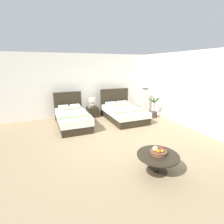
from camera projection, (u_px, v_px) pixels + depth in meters
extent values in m
cube|color=#9C8462|center=(116.00, 140.00, 5.51)|extent=(9.73, 10.03, 0.02)
cube|color=white|center=(90.00, 85.00, 8.01)|extent=(9.73, 0.12, 2.82)
cube|color=white|center=(185.00, 89.00, 6.58)|extent=(0.12, 5.63, 2.82)
cube|color=#2C2418|center=(73.00, 123.00, 6.62)|extent=(1.12, 2.02, 0.27)
cube|color=white|center=(73.00, 116.00, 6.55)|extent=(1.16, 2.06, 0.28)
cube|color=#2C2418|center=(68.00, 106.00, 7.41)|extent=(1.17, 0.08, 1.21)
cube|color=white|center=(63.00, 107.00, 7.06)|extent=(0.40, 0.31, 0.14)
cube|color=white|center=(75.00, 106.00, 7.24)|extent=(0.40, 0.31, 0.14)
cylinder|color=beige|center=(70.00, 108.00, 6.94)|extent=(0.60, 0.16, 0.15)
cube|color=gray|center=(75.00, 117.00, 6.00)|extent=(1.16, 0.38, 0.01)
cube|color=#2C2418|center=(124.00, 117.00, 7.41)|extent=(1.36, 2.08, 0.29)
cube|color=white|center=(124.00, 111.00, 7.34)|extent=(1.40, 2.12, 0.23)
cube|color=#2C2418|center=(115.00, 101.00, 8.22)|extent=(1.41, 0.08, 1.23)
cube|color=white|center=(111.00, 104.00, 7.86)|extent=(0.48, 0.31, 0.14)
cube|color=white|center=(123.00, 103.00, 8.08)|extent=(0.48, 0.31, 0.14)
cylinder|color=beige|center=(119.00, 104.00, 7.76)|extent=(0.74, 0.16, 0.15)
cube|color=gray|center=(131.00, 112.00, 6.79)|extent=(1.40, 0.37, 0.01)
cube|color=#2C2418|center=(93.00, 112.00, 7.86)|extent=(0.49, 0.47, 0.45)
sphere|color=tan|center=(94.00, 112.00, 7.62)|extent=(0.02, 0.02, 0.02)
cylinder|color=tan|center=(92.00, 107.00, 7.81)|extent=(0.15, 0.15, 0.02)
ellipsoid|color=tan|center=(92.00, 105.00, 7.78)|extent=(0.21, 0.21, 0.20)
cylinder|color=#99844C|center=(92.00, 102.00, 7.75)|extent=(0.02, 0.02, 0.04)
cylinder|color=beige|center=(92.00, 100.00, 7.72)|extent=(0.31, 0.31, 0.17)
cylinder|color=#B0B9C5|center=(90.00, 106.00, 7.69)|extent=(0.08, 0.08, 0.14)
torus|color=#B0B9C5|center=(90.00, 105.00, 7.67)|extent=(0.08, 0.08, 0.01)
cylinder|color=#2C2418|center=(157.00, 171.00, 3.85)|extent=(0.47, 0.47, 0.02)
cylinder|color=#2C2418|center=(157.00, 164.00, 3.80)|extent=(0.13, 0.13, 0.39)
cylinder|color=#2C2418|center=(158.00, 155.00, 3.75)|extent=(0.92, 0.92, 0.04)
cylinder|color=brown|center=(158.00, 152.00, 3.76)|extent=(0.35, 0.35, 0.07)
torus|color=brown|center=(159.00, 151.00, 3.75)|extent=(0.37, 0.37, 0.02)
sphere|color=red|center=(161.00, 149.00, 3.79)|extent=(0.08, 0.08, 0.08)
sphere|color=#89B742|center=(157.00, 148.00, 3.82)|extent=(0.08, 0.08, 0.08)
sphere|color=beige|center=(155.00, 149.00, 3.74)|extent=(0.12, 0.12, 0.12)
sphere|color=orange|center=(158.00, 151.00, 3.67)|extent=(0.08, 0.08, 0.08)
sphere|color=gold|center=(162.00, 151.00, 3.70)|extent=(0.07, 0.07, 0.07)
cube|color=#2F1D1A|center=(144.00, 112.00, 8.53)|extent=(0.25, 0.25, 0.03)
cube|color=beige|center=(145.00, 101.00, 8.37)|extent=(0.21, 0.21, 1.17)
cube|color=#2F1D1A|center=(145.00, 89.00, 8.21)|extent=(0.25, 0.25, 0.02)
cylinder|color=#3D2D34|center=(154.00, 115.00, 7.77)|extent=(0.31, 0.31, 0.26)
cylinder|color=brown|center=(154.00, 107.00, 7.68)|extent=(0.04, 0.04, 0.43)
ellipsoid|color=#2A5424|center=(157.00, 100.00, 7.63)|extent=(0.29, 0.08, 0.27)
ellipsoid|color=#2A5424|center=(154.00, 99.00, 7.70)|extent=(0.15, 0.27, 0.31)
ellipsoid|color=#2A5424|center=(151.00, 100.00, 7.60)|extent=(0.31, 0.21, 0.28)
ellipsoid|color=#2A5424|center=(154.00, 101.00, 7.50)|extent=(0.24, 0.19, 0.26)
ellipsoid|color=#2A5424|center=(156.00, 100.00, 7.52)|extent=(0.12, 0.23, 0.30)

